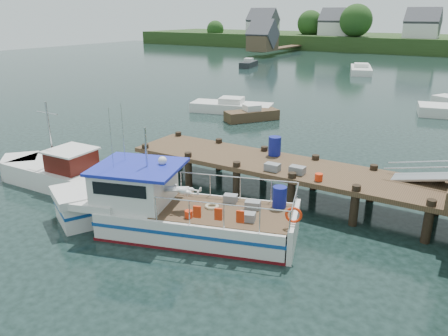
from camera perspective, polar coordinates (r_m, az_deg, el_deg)
The scene contains 8 objects.
ground_plane at distance 19.63m, azimuth 4.78°, elevation -2.83°, with size 160.00×160.00×0.00m, color black.
dock at distance 17.18m, azimuth 24.78°, elevation 0.02°, with size 16.60×3.00×4.78m.
lobster_boat at distance 15.81m, azimuth -7.54°, elevation -5.44°, with size 9.34×4.98×4.54m.
work_boat at distance 21.19m, azimuth -20.52°, elevation -0.57°, with size 7.28×2.41×3.83m.
moored_rowboat at distance 32.27m, azimuth 3.65°, elevation 6.99°, with size 3.41×4.00×1.15m.
moored_a at distance 34.89m, azimuth 1.00°, elevation 8.00°, with size 6.70×3.68×1.17m.
moored_d at distance 60.92m, azimuth 17.45°, elevation 12.17°, with size 4.50×7.75×1.25m.
moored_e at distance 64.88m, azimuth 3.24°, elevation 13.43°, with size 2.47×4.81×1.27m.
Camera 1 is at (8.00, -16.29, 7.49)m, focal length 35.00 mm.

